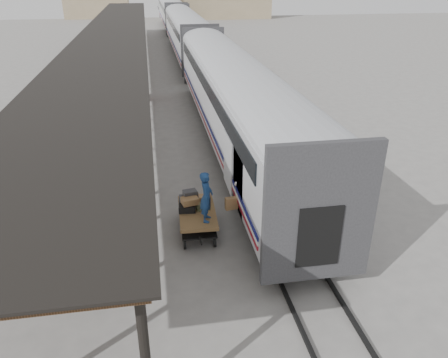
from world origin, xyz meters
TOP-DOWN VIEW (x-y plane):
  - ground at (0.00, 0.00)m, footprint 160.00×160.00m
  - train at (3.19, 33.79)m, footprint 3.45×76.01m
  - canopy at (-3.40, 24.00)m, footprint 4.90×64.30m
  - rails at (3.20, 34.00)m, footprint 1.54×150.00m
  - building_left at (-10.00, 82.00)m, footprint 12.00×8.00m
  - baggage_cart at (0.40, -0.03)m, footprint 1.35×2.45m
  - suitcase_stack at (0.25, 0.34)m, footprint 1.24×1.13m
  - luggage_tug at (-1.78, 18.16)m, footprint 1.45×1.83m
  - porter at (0.65, -0.68)m, footprint 0.56×0.72m
  - pedestrian at (-2.73, 17.10)m, footprint 1.24×0.81m

SIDE VIEW (x-z plane):
  - ground at x=0.00m, z-range 0.00..0.00m
  - rails at x=3.20m, z-range 0.00..0.12m
  - luggage_tug at x=-1.78m, z-range -0.06..1.35m
  - baggage_cart at x=0.40m, z-range 0.22..1.08m
  - pedestrian at x=-2.73m, z-range 0.00..1.97m
  - suitcase_stack at x=0.25m, z-range 0.77..1.36m
  - porter at x=0.65m, z-range 0.86..2.60m
  - train at x=3.19m, z-range 0.69..4.70m
  - building_left at x=-10.00m, z-range 0.00..6.00m
  - canopy at x=-3.40m, z-range 1.93..6.08m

